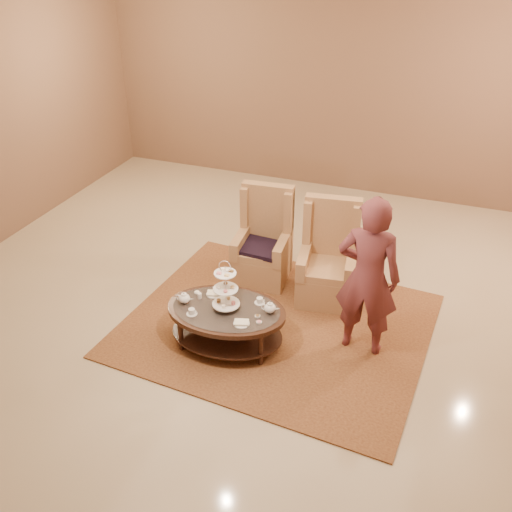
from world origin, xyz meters
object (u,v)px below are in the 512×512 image
at_px(armchair_left, 264,248).
at_px(armchair_right, 328,266).
at_px(person, 368,278).
at_px(tea_table, 226,315).

relative_size(armchair_left, armchair_right, 0.98).
bearing_deg(armchair_left, person, -38.28).
height_order(tea_table, armchair_right, armchair_right).
bearing_deg(armchair_right, armchair_left, 163.31).
distance_m(armchair_left, person, 1.78).
relative_size(tea_table, armchair_right, 1.09).
xyz_separation_m(tea_table, armchair_right, (0.75, 1.27, 0.02)).
distance_m(tea_table, armchair_left, 1.40).
bearing_deg(armchair_left, tea_table, -90.66).
bearing_deg(person, armchair_right, -53.61).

